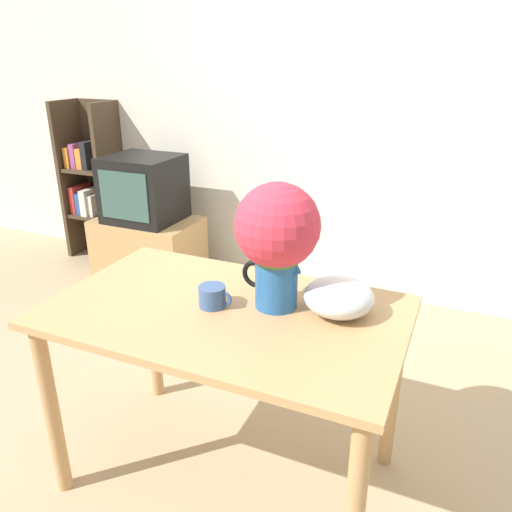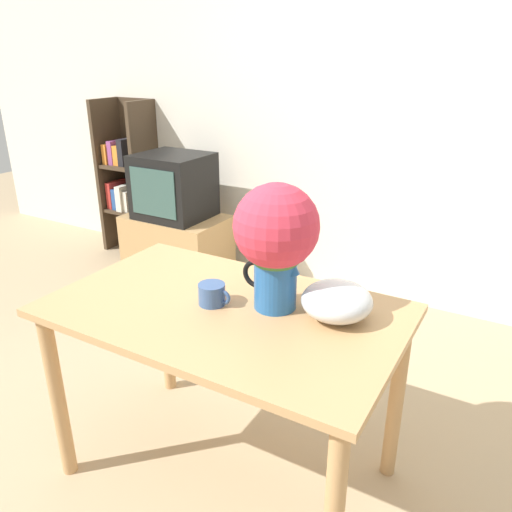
% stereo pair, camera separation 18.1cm
% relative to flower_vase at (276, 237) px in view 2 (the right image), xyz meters
% --- Properties ---
extents(ground_plane, '(12.00, 12.00, 0.00)m').
position_rel_flower_vase_xyz_m(ground_plane, '(-0.21, -0.08, -1.07)').
color(ground_plane, tan).
extents(wall_back, '(8.00, 0.05, 2.60)m').
position_rel_flower_vase_xyz_m(wall_back, '(-0.21, 1.89, 0.23)').
color(wall_back, silver).
rests_on(wall_back, ground_plane).
extents(table, '(1.30, 0.79, 0.79)m').
position_rel_flower_vase_xyz_m(table, '(-0.16, -0.09, -0.39)').
color(table, tan).
rests_on(table, ground_plane).
extents(flower_vase, '(0.31, 0.31, 0.47)m').
position_rel_flower_vase_xyz_m(flower_vase, '(0.00, 0.00, 0.00)').
color(flower_vase, '#235B9E').
rests_on(flower_vase, table).
extents(coffee_mug, '(0.13, 0.10, 0.08)m').
position_rel_flower_vase_xyz_m(coffee_mug, '(-0.21, -0.10, -0.23)').
color(coffee_mug, '#385689').
rests_on(coffee_mug, table).
extents(white_bowl, '(0.25, 0.25, 0.13)m').
position_rel_flower_vase_xyz_m(white_bowl, '(0.22, 0.04, -0.21)').
color(white_bowl, silver).
rests_on(white_bowl, table).
extents(tv_stand, '(0.76, 0.49, 0.51)m').
position_rel_flower_vase_xyz_m(tv_stand, '(-1.59, 1.39, -0.81)').
color(tv_stand, tan).
rests_on(tv_stand, ground_plane).
extents(tv_set, '(0.51, 0.47, 0.47)m').
position_rel_flower_vase_xyz_m(tv_set, '(-1.59, 1.39, -0.32)').
color(tv_set, black).
rests_on(tv_set, tv_stand).
extents(bookshelf, '(0.45, 0.33, 1.31)m').
position_rel_flower_vase_xyz_m(bookshelf, '(-2.36, 1.71, -0.42)').
color(bookshelf, '#423323').
rests_on(bookshelf, ground_plane).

